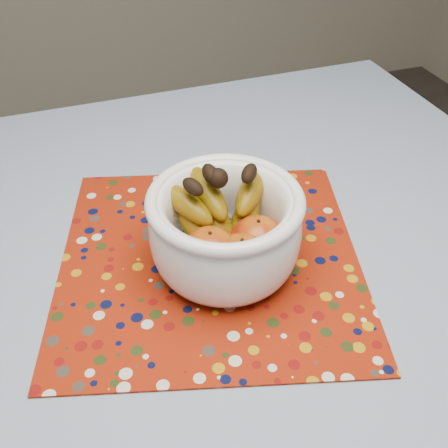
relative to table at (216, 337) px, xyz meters
name	(u,v)px	position (x,y,z in m)	size (l,w,h in m)	color
table	(216,337)	(0.00, 0.00, 0.00)	(1.20, 1.20, 0.75)	brown
tablecloth	(215,301)	(0.00, 0.00, 0.08)	(1.32, 1.32, 0.01)	#6474A6
placemat	(210,258)	(0.02, 0.08, 0.09)	(0.45, 0.45, 0.00)	maroon
fruit_bowl	(225,225)	(0.04, 0.06, 0.17)	(0.23, 0.22, 0.16)	white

